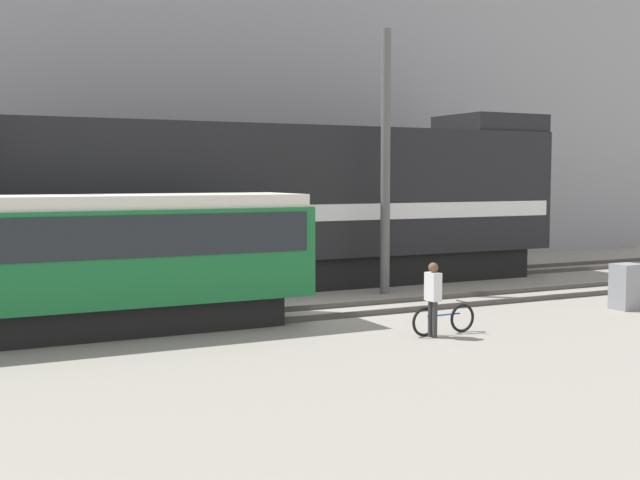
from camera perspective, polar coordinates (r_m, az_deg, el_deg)
The scene contains 10 objects.
ground_plane at distance 20.70m, azimuth -1.06°, elevation -5.13°, with size 120.00×120.00×0.00m, color gray.
track_near at distance 20.22m, azimuth -0.42°, elevation -5.16°, with size 60.00×1.50×0.14m.
track_far at distance 24.61m, azimuth -5.35°, elevation -3.43°, with size 60.00×1.51×0.14m.
building_backdrop at distance 32.76m, azimuth -10.96°, elevation 10.54°, with size 46.14×6.00×13.88m.
freight_locomotive at distance 24.84m, azimuth -2.81°, elevation 2.55°, with size 19.26×3.04×5.60m.
streetcar at distance 18.18m, azimuth -18.36°, elevation -1.13°, with size 11.30×2.54×3.07m.
bicycle at distance 17.95m, azimuth 8.80°, elevation -5.62°, with size 1.66×0.44×0.71m.
person at distance 17.49m, azimuth 8.04°, elevation -3.70°, with size 0.23×0.36×1.63m.
utility_pole_right at distance 23.73m, azimuth 4.68°, elevation 5.50°, with size 0.28×0.28×7.76m.
signal_box at distance 22.49m, azimuth 20.97°, elevation -3.11°, with size 0.70×0.60×1.20m.
Camera 1 is at (-8.71, -18.45, 3.49)m, focal length 45.00 mm.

